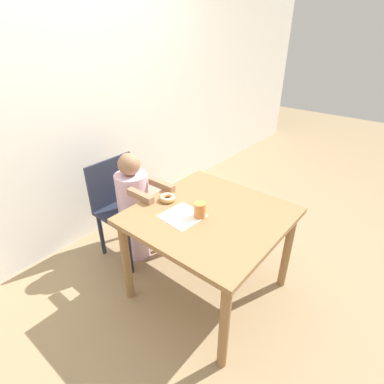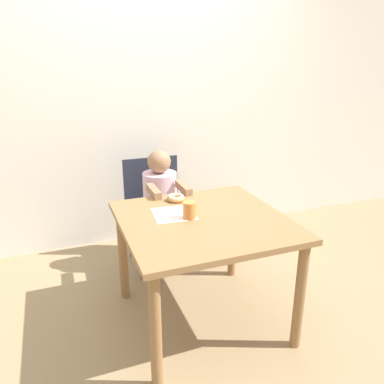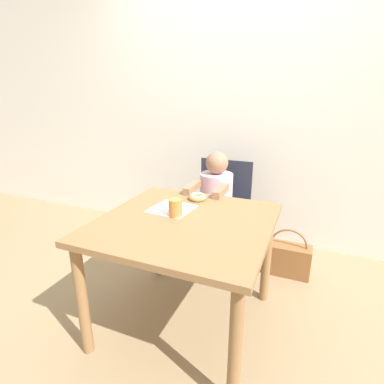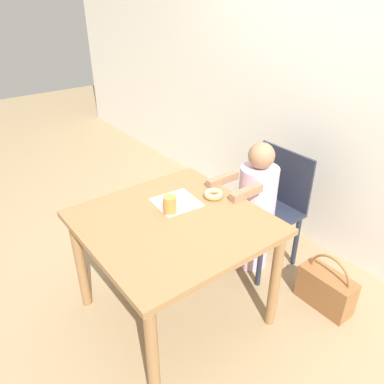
{
  "view_description": "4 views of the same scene",
  "coord_description": "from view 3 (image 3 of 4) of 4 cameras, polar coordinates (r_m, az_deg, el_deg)",
  "views": [
    {
      "loc": [
        -1.37,
        -0.96,
        1.81
      ],
      "look_at": [
        -0.02,
        0.14,
        0.83
      ],
      "focal_mm": 28.0,
      "sensor_mm": 36.0,
      "label": 1
    },
    {
      "loc": [
        -0.78,
        -1.87,
        1.58
      ],
      "look_at": [
        -0.02,
        0.14,
        0.83
      ],
      "focal_mm": 35.0,
      "sensor_mm": 36.0,
      "label": 2
    },
    {
      "loc": [
        0.63,
        -1.42,
        1.39
      ],
      "look_at": [
        -0.02,
        0.14,
        0.83
      ],
      "focal_mm": 28.0,
      "sensor_mm": 36.0,
      "label": 3
    },
    {
      "loc": [
        1.43,
        -0.96,
        1.85
      ],
      "look_at": [
        -0.02,
        0.14,
        0.83
      ],
      "focal_mm": 35.0,
      "sensor_mm": 36.0,
      "label": 4
    }
  ],
  "objects": [
    {
      "name": "ground_plane",
      "position": [
        2.09,
        -1.2,
        -23.39
      ],
      "size": [
        12.0,
        12.0,
        0.0
      ],
      "primitive_type": "plane",
      "color": "#997F5B"
    },
    {
      "name": "wall_back",
      "position": [
        2.85,
        10.05,
        15.36
      ],
      "size": [
        8.0,
        0.05,
        2.5
      ],
      "color": "silver",
      "rests_on": "ground_plane"
    },
    {
      "name": "dining_table",
      "position": [
        1.74,
        -1.33,
        -8.33
      ],
      "size": [
        0.96,
        0.95,
        0.71
      ],
      "color": "olive",
      "rests_on": "ground_plane"
    },
    {
      "name": "chair",
      "position": [
        2.56,
        5.37,
        -3.23
      ],
      "size": [
        0.45,
        0.44,
        0.84
      ],
      "color": "#232838",
      "rests_on": "ground_plane"
    },
    {
      "name": "child_figure",
      "position": [
        2.43,
        4.48,
        -3.59
      ],
      "size": [
        0.27,
        0.48,
        0.96
      ],
      "color": "silver",
      "rests_on": "ground_plane"
    },
    {
      "name": "donut",
      "position": [
        2.0,
        1.06,
        -0.92
      ],
      "size": [
        0.12,
        0.12,
        0.04
      ],
      "color": "tan",
      "rests_on": "dining_table"
    },
    {
      "name": "napkin",
      "position": [
        1.86,
        -3.86,
        -3.18
      ],
      "size": [
        0.26,
        0.26,
        0.0
      ],
      "color": "white",
      "rests_on": "dining_table"
    },
    {
      "name": "handbag",
      "position": [
        2.56,
        17.68,
        -11.94
      ],
      "size": [
        0.35,
        0.16,
        0.39
      ],
      "color": "brown",
      "rests_on": "ground_plane"
    },
    {
      "name": "cup",
      "position": [
        1.73,
        -3.2,
        -3.01
      ],
      "size": [
        0.08,
        0.08,
        0.1
      ],
      "color": "orange",
      "rests_on": "dining_table"
    }
  ]
}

